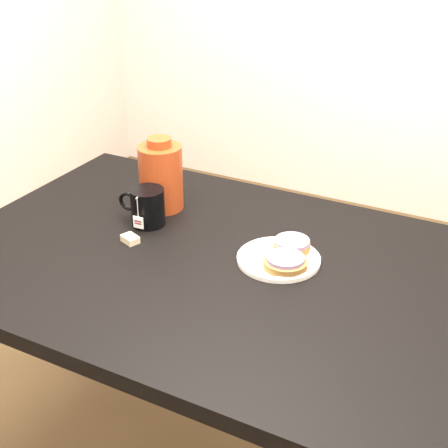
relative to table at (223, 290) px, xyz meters
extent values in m
cube|color=black|center=(0.00, 0.00, 0.06)|extent=(1.40, 0.90, 0.04)
cylinder|color=black|center=(-0.64, 0.39, -0.31)|extent=(0.06, 0.06, 0.71)
cylinder|color=white|center=(0.12, 0.06, 0.09)|extent=(0.20, 0.20, 0.01)
torus|color=white|center=(0.12, 0.06, 0.09)|extent=(0.20, 0.20, 0.01)
cylinder|color=brown|center=(0.13, 0.12, 0.10)|extent=(0.12, 0.12, 0.02)
cylinder|color=gray|center=(0.13, 0.12, 0.12)|extent=(0.12, 0.12, 0.01)
cylinder|color=brown|center=(0.15, 0.03, 0.10)|extent=(0.11, 0.11, 0.02)
cylinder|color=gray|center=(0.15, 0.03, 0.12)|extent=(0.09, 0.09, 0.01)
cylinder|color=black|center=(-0.27, 0.08, 0.13)|extent=(0.10, 0.10, 0.10)
cylinder|color=black|center=(-0.27, 0.08, 0.18)|extent=(0.08, 0.08, 0.00)
torus|color=black|center=(-0.33, 0.08, 0.14)|extent=(0.06, 0.01, 0.06)
cylinder|color=beige|center=(-0.27, 0.03, 0.16)|extent=(0.00, 0.00, 0.06)
cube|color=white|center=(-0.27, 0.03, 0.11)|extent=(0.03, 0.00, 0.03)
cube|color=#C6B793|center=(-0.26, -0.03, 0.09)|extent=(0.05, 0.05, 0.02)
cylinder|color=maroon|center=(-0.29, 0.19, 0.18)|extent=(0.14, 0.14, 0.18)
cylinder|color=maroon|center=(-0.29, 0.19, 0.28)|extent=(0.07, 0.07, 0.02)
camera|label=1|loc=(0.60, -1.15, 0.88)|focal=50.00mm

